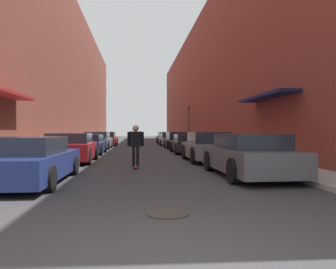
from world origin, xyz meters
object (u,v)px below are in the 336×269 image
(parked_car_left_1, at_px, (71,148))
(skateboarder, at_px, (136,142))
(traffic_light, at_px, (189,121))
(parked_car_right_1, at_px, (207,147))
(parked_car_right_4, at_px, (169,139))
(manhole_cover, at_px, (168,214))
(parked_car_left_2, at_px, (87,144))
(parked_car_right_5, at_px, (166,138))
(parked_car_right_0, at_px, (248,156))
(parked_car_left_0, at_px, (27,161))
(parked_car_right_2, at_px, (188,144))
(parked_car_right_3, at_px, (177,140))
(parked_car_left_4, at_px, (106,139))
(parked_car_left_3, at_px, (98,141))

(parked_car_left_1, relative_size, skateboarder, 2.58)
(traffic_light, bearing_deg, parked_car_right_1, -96.43)
(parked_car_right_4, relative_size, manhole_cover, 5.92)
(manhole_cover, bearing_deg, parked_car_left_2, 103.13)
(parked_car_right_5, relative_size, traffic_light, 1.17)
(manhole_cover, bearing_deg, parked_car_right_0, 56.08)
(parked_car_left_0, bearing_deg, parked_car_right_2, 61.40)
(parked_car_left_1, xyz_separation_m, parked_car_right_2, (6.10, 5.47, -0.05))
(parked_car_left_0, height_order, parked_car_right_3, parked_car_right_3)
(parked_car_left_0, xyz_separation_m, parked_car_left_1, (0.03, 5.76, 0.04))
(parked_car_right_3, distance_m, parked_car_right_4, 5.38)
(parked_car_right_0, height_order, parked_car_right_5, parked_car_right_5)
(parked_car_left_0, height_order, skateboarder, skateboarder)
(parked_car_right_0, relative_size, manhole_cover, 6.59)
(parked_car_left_1, relative_size, parked_car_right_1, 1.03)
(parked_car_left_0, relative_size, parked_car_right_2, 1.03)
(parked_car_right_1, relative_size, parked_car_right_5, 0.93)
(parked_car_right_5, height_order, traffic_light, traffic_light)
(parked_car_left_0, bearing_deg, parked_car_right_3, 70.25)
(parked_car_right_4, xyz_separation_m, manhole_cover, (-2.70, -26.14, -0.58))
(parked_car_right_1, bearing_deg, manhole_cover, -106.40)
(parked_car_right_5, bearing_deg, skateboarder, -97.86)
(parked_car_right_0, xyz_separation_m, skateboarder, (-3.39, 2.52, 0.34))
(parked_car_left_4, relative_size, parked_car_right_4, 1.10)
(parked_car_right_2, xyz_separation_m, parked_car_right_5, (0.13, 16.50, 0.05))
(parked_car_left_0, bearing_deg, parked_car_right_1, 42.57)
(parked_car_left_4, bearing_deg, parked_car_right_3, -40.58)
(parked_car_left_3, bearing_deg, traffic_light, 32.21)
(parked_car_right_3, xyz_separation_m, traffic_light, (1.77, 4.83, 1.75))
(parked_car_right_4, bearing_deg, parked_car_right_3, -89.09)
(parked_car_left_3, distance_m, skateboarder, 14.09)
(parked_car_left_4, bearing_deg, parked_car_right_4, 1.78)
(parked_car_left_1, relative_size, parked_car_right_4, 0.99)
(parked_car_right_0, bearing_deg, traffic_light, 85.46)
(parked_car_right_4, distance_m, skateboarder, 19.65)
(traffic_light, bearing_deg, parked_car_left_1, -115.95)
(parked_car_left_3, relative_size, parked_car_right_4, 1.15)
(parked_car_left_0, height_order, parked_car_left_1, parked_car_left_1)
(parked_car_left_3, height_order, parked_car_right_4, parked_car_left_3)
(parked_car_left_0, distance_m, parked_car_left_1, 5.76)
(parked_car_right_0, bearing_deg, manhole_cover, -123.92)
(skateboarder, bearing_deg, parked_car_right_5, 82.14)
(parked_car_right_0, height_order, parked_car_right_1, parked_car_right_1)
(manhole_cover, xyz_separation_m, traffic_light, (4.55, 25.60, 2.37))
(parked_car_left_1, bearing_deg, parked_car_left_2, 90.55)
(parked_car_right_0, bearing_deg, parked_car_left_1, 140.67)
(parked_car_right_0, bearing_deg, skateboarder, 143.34)
(parked_car_left_4, distance_m, parked_car_right_0, 22.56)
(parked_car_right_5, bearing_deg, parked_car_left_0, -102.70)
(parked_car_right_4, bearing_deg, manhole_cover, -95.89)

